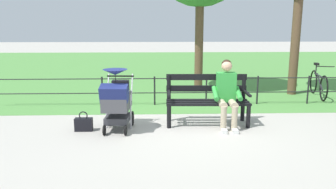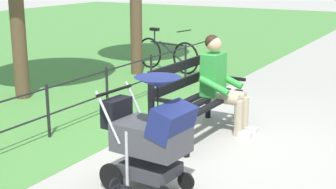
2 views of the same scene
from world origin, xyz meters
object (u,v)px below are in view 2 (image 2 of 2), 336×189
(park_bench, at_px, (194,95))
(bicycle, at_px, (167,54))
(person_on_bench, at_px, (221,81))
(stroller, at_px, (152,133))

(park_bench, distance_m, bicycle, 4.08)
(park_bench, distance_m, person_on_bench, 0.43)
(park_bench, relative_size, bicycle, 0.99)
(park_bench, relative_size, person_on_bench, 1.27)
(park_bench, height_order, stroller, stroller)
(person_on_bench, bearing_deg, stroller, 5.33)
(stroller, relative_size, bicycle, 0.70)
(person_on_bench, height_order, bicycle, person_on_bench)
(bicycle, bearing_deg, person_on_bench, 40.19)
(stroller, distance_m, bicycle, 5.76)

